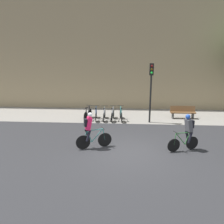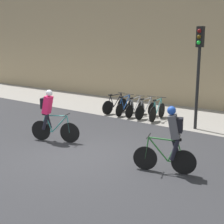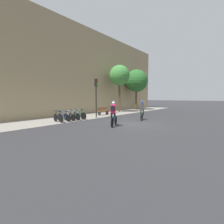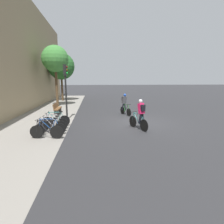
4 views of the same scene
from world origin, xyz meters
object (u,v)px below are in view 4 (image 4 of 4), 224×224
object	(u,v)px
cyclist_pink	(140,114)
parked_bike_1	(49,128)
cyclist_grey	(125,104)
parked_bike_2	(52,125)
parked_bike_4	(56,120)
traffic_light_pole	(66,82)
parked_bike_3	(54,123)
bench	(57,108)
parked_bike_0	(47,131)

from	to	relation	value
cyclist_pink	parked_bike_1	world-z (taller)	cyclist_pink
cyclist_grey	parked_bike_1	size ratio (longest dim) A/B	1.07
parked_bike_2	parked_bike_4	distance (m)	1.17
parked_bike_4	traffic_light_pole	distance (m)	3.04
parked_bike_3	cyclist_pink	bearing A→B (deg)	-98.54
parked_bike_4	traffic_light_pole	size ratio (longest dim) A/B	0.42
parked_bike_3	traffic_light_pole	distance (m)	3.45
cyclist_pink	parked_bike_3	world-z (taller)	cyclist_pink
cyclist_grey	parked_bike_2	size ratio (longest dim) A/B	1.10
cyclist_pink	parked_bike_3	bearing A→B (deg)	81.46
cyclist_pink	bench	bearing A→B (deg)	45.03
parked_bike_1	bench	bearing A→B (deg)	7.31
parked_bike_0	parked_bike_4	world-z (taller)	parked_bike_4
parked_bike_4	parked_bike_0	bearing A→B (deg)	-180.00
cyclist_grey	parked_bike_0	xyz separation A→B (m)	(-5.55, 4.90, -0.55)
parked_bike_1	parked_bike_3	size ratio (longest dim) A/B	1.01
cyclist_grey	parked_bike_2	xyz separation A→B (m)	(-4.38, 4.90, -0.57)
cyclist_pink	traffic_light_pole	bearing A→B (deg)	54.40
cyclist_pink	cyclist_grey	xyz separation A→B (m)	(4.54, 0.08, 0.00)
parked_bike_3	traffic_light_pole	world-z (taller)	traffic_light_pole
traffic_light_pole	cyclist_pink	bearing A→B (deg)	-125.60
parked_bike_0	parked_bike_2	distance (m)	1.17
parked_bike_1	parked_bike_4	size ratio (longest dim) A/B	0.99
parked_bike_4	bench	size ratio (longest dim) A/B	0.94
parked_bike_0	parked_bike_3	bearing A→B (deg)	-0.01
cyclist_pink	cyclist_grey	size ratio (longest dim) A/B	1.02
parked_bike_1	parked_bike_4	world-z (taller)	parked_bike_4
parked_bike_0	bench	xyz separation A→B (m)	(6.78, 0.79, 0.07)
parked_bike_3	parked_bike_4	bearing A→B (deg)	0.03
cyclist_grey	traffic_light_pole	size ratio (longest dim) A/B	0.45
cyclist_grey	parked_bike_4	size ratio (longest dim) A/B	1.06
parked_bike_2	parked_bike_0	bearing A→B (deg)	179.95
parked_bike_3	parked_bike_0	bearing A→B (deg)	179.99
parked_bike_0	traffic_light_pole	xyz separation A→B (m)	(4.29, -0.40, 2.31)
parked_bike_0	bench	bearing A→B (deg)	6.67
parked_bike_3	traffic_light_pole	bearing A→B (deg)	-9.00
parked_bike_3	traffic_light_pole	size ratio (longest dim) A/B	0.41
cyclist_pink	cyclist_grey	bearing A→B (deg)	0.96
parked_bike_0	parked_bike_1	distance (m)	0.59
traffic_light_pole	bench	xyz separation A→B (m)	(2.49, 1.19, -2.23)
cyclist_grey	parked_bike_3	bearing A→B (deg)	127.75
parked_bike_0	parked_bike_1	bearing A→B (deg)	-0.16
cyclist_pink	parked_bike_3	xyz separation A→B (m)	(0.75, 4.98, -0.55)
parked_bike_1	parked_bike_2	size ratio (longest dim) A/B	1.03
cyclist_pink	traffic_light_pole	distance (m)	5.90
parked_bike_2	traffic_light_pole	world-z (taller)	traffic_light_pole
cyclist_pink	parked_bike_4	distance (m)	5.18
parked_bike_0	parked_bike_3	distance (m)	1.76
traffic_light_pole	bench	bearing A→B (deg)	25.63
parked_bike_4	traffic_light_pole	bearing A→B (deg)	-11.66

